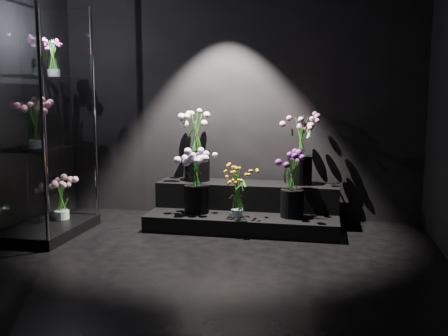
# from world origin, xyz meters

# --- Properties ---
(floor) EXTENTS (4.00, 4.00, 0.00)m
(floor) POSITION_xyz_m (0.00, 0.00, 0.00)
(floor) COLOR black
(floor) RESTS_ON ground
(wall_back) EXTENTS (4.00, 0.00, 4.00)m
(wall_back) POSITION_xyz_m (0.00, 2.00, 1.40)
(wall_back) COLOR black
(wall_back) RESTS_ON floor
(wall_front) EXTENTS (4.00, 0.00, 4.00)m
(wall_front) POSITION_xyz_m (0.00, -2.00, 1.40)
(wall_front) COLOR black
(wall_front) RESTS_ON floor
(display_riser) EXTENTS (1.94, 0.86, 0.43)m
(display_riser) POSITION_xyz_m (0.17, 1.61, 0.18)
(display_riser) COLOR black
(display_riser) RESTS_ON floor
(display_case) EXTENTS (0.61, 1.02, 2.24)m
(display_case) POSITION_xyz_m (-1.67, 0.84, 1.12)
(display_case) COLOR black
(display_case) RESTS_ON floor
(bouquet_orange_bells) EXTENTS (0.25, 0.25, 0.50)m
(bouquet_orange_bells) POSITION_xyz_m (0.14, 1.28, 0.42)
(bouquet_orange_bells) COLOR white
(bouquet_orange_bells) RESTS_ON display_riser
(bouquet_lilac) EXTENTS (0.41, 0.41, 0.66)m
(bouquet_lilac) POSITION_xyz_m (-0.31, 1.38, 0.54)
(bouquet_lilac) COLOR black
(bouquet_lilac) RESTS_ON display_riser
(bouquet_purple) EXTENTS (0.36, 0.36, 0.65)m
(bouquet_purple) POSITION_xyz_m (0.67, 1.38, 0.52)
(bouquet_purple) COLOR black
(bouquet_purple) RESTS_ON display_riser
(bouquet_cream_roses) EXTENTS (0.48, 0.48, 0.78)m
(bouquet_cream_roses) POSITION_xyz_m (-0.40, 1.76, 0.87)
(bouquet_cream_roses) COLOR black
(bouquet_cream_roses) RESTS_ON display_riser
(bouquet_pink_roses) EXTENTS (0.36, 0.36, 0.72)m
(bouquet_pink_roses) POSITION_xyz_m (0.72, 1.76, 0.83)
(bouquet_pink_roses) COLOR black
(bouquet_pink_roses) RESTS_ON display_riser
(bouquet_case_pink) EXTENTS (0.32, 0.32, 0.47)m
(bouquet_case_pink) POSITION_xyz_m (-1.65, 0.67, 1.11)
(bouquet_case_pink) COLOR white
(bouquet_case_pink) RESTS_ON display_case
(bouquet_case_magenta) EXTENTS (0.22, 0.22, 0.36)m
(bouquet_case_magenta) POSITION_xyz_m (-1.64, 1.02, 1.72)
(bouquet_case_magenta) COLOR white
(bouquet_case_magenta) RESTS_ON display_case
(bouquet_case_base_pink) EXTENTS (0.39, 0.39, 0.44)m
(bouquet_case_base_pink) POSITION_xyz_m (-1.65, 1.05, 0.34)
(bouquet_case_base_pink) COLOR white
(bouquet_case_base_pink) RESTS_ON display_case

